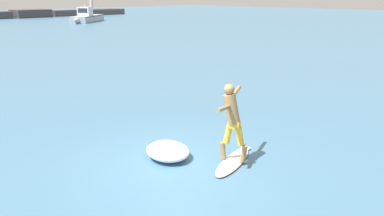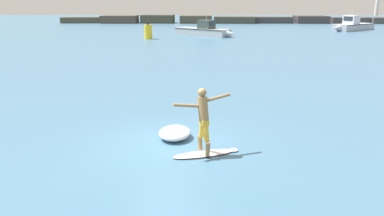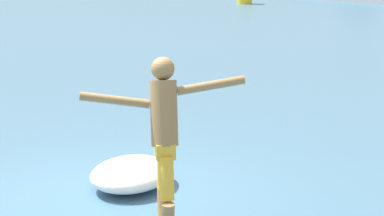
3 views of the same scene
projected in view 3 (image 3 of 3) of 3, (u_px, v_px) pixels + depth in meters
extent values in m
plane|color=#416B89|center=(107.00, 200.00, 7.87)|extent=(200.00, 200.00, 0.00)
cylinder|color=olive|center=(163.00, 203.00, 7.00)|extent=(0.19, 0.22, 0.43)
cylinder|color=gold|center=(164.00, 169.00, 6.79)|extent=(0.23, 0.27, 0.47)
cylinder|color=gold|center=(167.00, 178.00, 6.52)|extent=(0.23, 0.27, 0.47)
cube|color=gold|center=(165.00, 149.00, 6.59)|extent=(0.29, 0.32, 0.16)
cylinder|color=olive|center=(164.00, 113.00, 6.58)|extent=(0.43, 0.49, 0.72)
sphere|color=olive|center=(163.00, 69.00, 6.54)|extent=(0.24, 0.24, 0.24)
cylinder|color=olive|center=(115.00, 100.00, 6.52)|extent=(0.69, 0.37, 0.21)
cylinder|color=olive|center=(211.00, 85.00, 6.63)|extent=(0.69, 0.37, 0.20)
ellipsoid|color=white|center=(131.00, 174.00, 8.25)|extent=(1.18, 1.34, 0.37)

